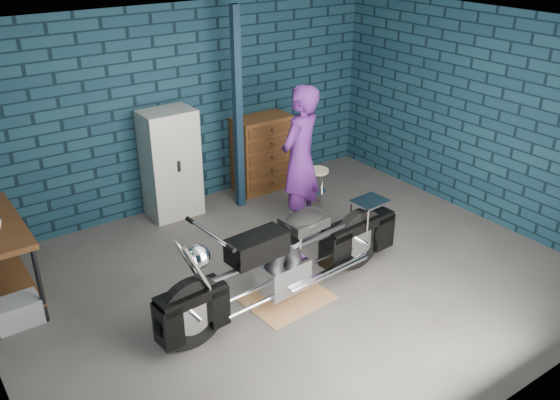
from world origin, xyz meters
The scene contains 10 objects.
ground centered at (0.00, 0.00, 0.00)m, with size 6.00×6.00×0.00m, color #504E4B.
room_walls centered at (0.00, 0.55, 1.90)m, with size 6.02×5.01×2.71m.
support_post centered at (0.55, 1.95, 1.35)m, with size 0.10×0.10×2.70m, color #112436.
drip_mat centered at (-0.24, -0.27, 0.00)m, with size 0.87×0.65×0.01m, color olive.
motorcycle centered at (-0.24, -0.27, 0.57)m, with size 2.58×0.70×1.13m, color black, non-canonical shape.
person centered at (0.84, 0.97, 0.94)m, with size 0.68×0.45×1.87m, color #4E1D6D.
storage_bin centered at (-2.66, 0.94, 0.13)m, with size 0.43×0.30×0.27m, color #919399.
locker centered at (-0.33, 2.23, 0.73)m, with size 0.68×0.48×1.45m, color beige.
tool_chest centered at (1.12, 2.23, 0.55)m, with size 0.82×0.46×1.10m, color brown.
shop_stool centered at (1.40, 1.31, 0.27)m, with size 0.30×0.30×0.54m, color beige, non-canonical shape.
Camera 1 is at (-3.31, -4.46, 3.67)m, focal length 38.00 mm.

